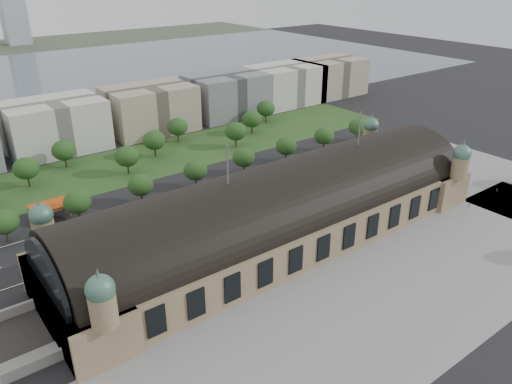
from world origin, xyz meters
TOP-DOWN VIEW (x-y plane):
  - ground at (0.00, 0.00)m, footprint 900.00×900.00m
  - station at (0.00, 0.00)m, footprint 150.00×48.40m
  - plaza_south at (10.00, -44.00)m, footprint 190.00×48.00m
  - plaza_east at (103.00, 0.00)m, footprint 56.00×100.00m
  - road_slab at (-20.00, 38.00)m, footprint 260.00×26.00m
  - grass_belt at (-15.00, 93.00)m, footprint 300.00×45.00m
  - petrol_station at (-53.91, 65.28)m, footprint 14.00×13.00m
  - lake at (0.00, 298.00)m, footprint 700.00×320.00m
  - far_tower_right at (45.00, 508.00)m, footprint 24.00×24.00m
  - office_3 at (-30.00, 133.00)m, footprint 45.00×32.00m
  - office_4 at (20.00, 133.00)m, footprint 45.00×32.00m
  - office_5 at (70.00, 133.00)m, footprint 45.00×32.00m
  - office_6 at (115.00, 133.00)m, footprint 45.00×32.00m
  - office_7 at (155.00, 133.00)m, footprint 45.00×32.00m
  - tree_row_2 at (-72.00, 53.00)m, footprint 9.60×9.60m
  - tree_row_3 at (-48.00, 53.00)m, footprint 9.60×9.60m
  - tree_row_4 at (-24.00, 53.00)m, footprint 9.60×9.60m
  - tree_row_5 at (0.00, 53.00)m, footprint 9.60×9.60m
  - tree_row_6 at (24.00, 53.00)m, footprint 9.60×9.60m
  - tree_row_7 at (48.00, 53.00)m, footprint 9.60×9.60m
  - tree_row_8 at (72.00, 53.00)m, footprint 9.60×9.60m
  - tree_row_9 at (96.00, 53.00)m, footprint 9.60×9.60m
  - tree_belt_4 at (-54.00, 95.00)m, footprint 10.40×10.40m
  - tree_belt_5 at (-35.00, 107.00)m, footprint 10.40×10.40m
  - tree_belt_6 at (-16.00, 83.00)m, footprint 10.40×10.40m
  - tree_belt_7 at (3.00, 95.00)m, footprint 10.40×10.40m
  - tree_belt_8 at (22.00, 107.00)m, footprint 10.40×10.40m
  - tree_belt_9 at (41.00, 83.00)m, footprint 10.40×10.40m
  - tree_belt_10 at (60.00, 95.00)m, footprint 10.40×10.40m
  - tree_belt_11 at (79.00, 107.00)m, footprint 10.40×10.40m
  - traffic_car_2 at (-48.77, 29.43)m, footprint 5.77×2.77m
  - traffic_car_3 at (-13.93, 40.23)m, footprint 4.47×1.94m
  - traffic_car_4 at (14.56, 30.37)m, footprint 4.11×1.74m
  - traffic_car_5 at (34.68, 42.07)m, footprint 4.59×1.95m
  - traffic_car_6 at (67.24, 30.30)m, footprint 6.23×3.49m
  - parked_car_0 at (-67.88, 21.00)m, footprint 4.28×3.94m
  - parked_car_1 at (-51.24, 21.00)m, footprint 5.02×3.76m
  - parked_car_2 at (-45.50, 21.00)m, footprint 5.10×4.52m
  - parked_car_3 at (-50.24, 23.56)m, footprint 4.51×3.37m
  - parked_car_4 at (-49.18, 21.00)m, footprint 4.31×3.07m
  - parked_car_5 at (-32.77, 23.39)m, footprint 5.91×5.12m
  - parked_car_6 at (-44.79, 24.57)m, footprint 5.71×3.88m
  - bus_west at (7.08, 27.32)m, footprint 11.11×3.16m
  - bus_mid at (-8.39, 32.00)m, footprint 10.80×3.36m
  - bus_east at (23.15, 27.00)m, footprint 10.75×3.02m
  - pedestrian_0 at (71.49, -24.94)m, footprint 0.89×0.67m
  - pedestrian_2 at (93.18, -24.00)m, footprint 0.70×0.97m

SIDE VIEW (x-z plane):
  - ground at x=0.00m, z-range 0.00..0.00m
  - plaza_south at x=10.00m, z-range -0.06..0.06m
  - plaza_east at x=103.00m, z-range -0.06..0.06m
  - road_slab at x=-20.00m, z-range -0.05..0.05m
  - grass_belt at x=-15.00m, z-range -0.05..0.05m
  - lake at x=0.00m, z-range -0.04..0.04m
  - parked_car_1 at x=-51.24m, z-range 0.00..1.27m
  - traffic_car_3 at x=-13.93m, z-range 0.00..1.28m
  - parked_car_4 at x=-49.18m, z-range 0.00..1.35m
  - traffic_car_4 at x=14.56m, z-range 0.00..1.39m
  - parked_car_2 at x=-45.50m, z-range 0.00..1.42m
  - parked_car_0 at x=-67.88m, z-range 0.00..1.43m
  - parked_car_3 at x=-50.24m, z-range 0.00..1.43m
  - traffic_car_5 at x=34.68m, z-range 0.00..1.47m
  - parked_car_5 at x=-32.77m, z-range 0.00..1.51m
  - parked_car_6 at x=-44.79m, z-range 0.00..1.54m
  - traffic_car_2 at x=-48.77m, z-range 0.00..1.59m
  - pedestrian_0 at x=71.49m, z-range 0.00..1.61m
  - traffic_car_6 at x=67.24m, z-range 0.00..1.65m
  - pedestrian_2 at x=93.18m, z-range 0.00..1.80m
  - bus_mid at x=-8.39m, z-range 0.00..2.96m
  - bus_east at x=23.15m, z-range 0.00..2.96m
  - bus_west at x=7.08m, z-range 0.00..3.06m
  - petrol_station at x=-53.91m, z-range 0.42..5.47m
  - tree_row_2 at x=-72.00m, z-range 1.67..13.19m
  - tree_row_3 at x=-48.00m, z-range 1.67..13.19m
  - tree_row_4 at x=-24.00m, z-range 1.67..13.19m
  - tree_row_5 at x=0.00m, z-range 1.67..13.19m
  - tree_row_6 at x=24.00m, z-range 1.67..13.19m
  - tree_row_7 at x=48.00m, z-range 1.67..13.19m
  - tree_row_8 at x=72.00m, z-range 1.67..13.19m
  - tree_row_9 at x=96.00m, z-range 1.67..13.19m
  - tree_belt_4 at x=-54.00m, z-range 1.81..14.29m
  - tree_belt_5 at x=-35.00m, z-range 1.81..14.29m
  - tree_belt_6 at x=-16.00m, z-range 1.81..14.29m
  - tree_belt_7 at x=3.00m, z-range 1.81..14.29m
  - tree_belt_8 at x=22.00m, z-range 1.81..14.29m
  - tree_belt_9 at x=41.00m, z-range 1.81..14.29m
  - tree_belt_10 at x=60.00m, z-range 1.81..14.29m
  - tree_belt_11 at x=79.00m, z-range 1.81..14.29m
  - station at x=0.00m, z-range -11.87..32.43m
  - office_3 at x=-30.00m, z-range 0.00..24.00m
  - office_4 at x=20.00m, z-range 0.00..24.00m
  - office_5 at x=70.00m, z-range 0.00..24.00m
  - office_6 at x=115.00m, z-range 0.00..24.00m
  - office_7 at x=155.00m, z-range 0.00..24.00m
  - far_tower_right at x=45.00m, z-range 0.00..75.00m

